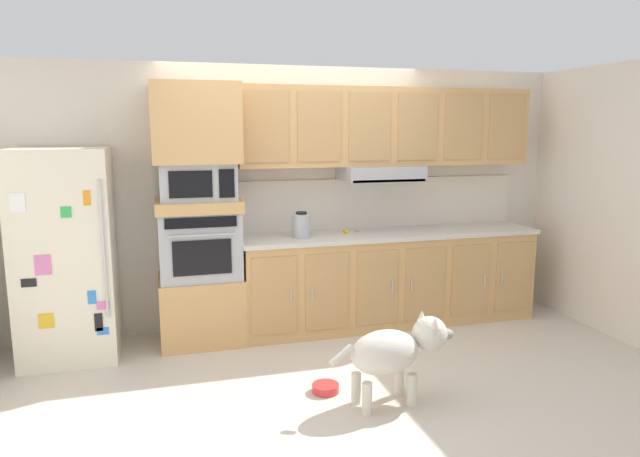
{
  "coord_description": "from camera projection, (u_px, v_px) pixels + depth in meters",
  "views": [
    {
      "loc": [
        -1.26,
        -4.37,
        1.92
      ],
      "look_at": [
        0.04,
        0.24,
        1.08
      ],
      "focal_mm": 32.25,
      "sensor_mm": 36.0,
      "label": 1
    }
  ],
  "objects": [
    {
      "name": "ground_plane",
      "position": [
        323.0,
        360.0,
        4.81
      ],
      "size": [
        9.6,
        9.6,
        0.0
      ],
      "primitive_type": "plane",
      "color": "beige"
    },
    {
      "name": "back_kitchen_wall",
      "position": [
        292.0,
        197.0,
        5.65
      ],
      "size": [
        6.2,
        0.12,
        2.5
      ],
      "primitive_type": "cube",
      "color": "beige",
      "rests_on": "ground"
    },
    {
      "name": "side_panel_right",
      "position": [
        612.0,
        201.0,
        5.34
      ],
      "size": [
        0.12,
        7.1,
        2.5
      ],
      "primitive_type": "cube",
      "color": "silver",
      "rests_on": "ground"
    },
    {
      "name": "refrigerator",
      "position": [
        66.0,
        255.0,
        4.76
      ],
      "size": [
        0.76,
        0.73,
        1.76
      ],
      "color": "silver",
      "rests_on": "ground"
    },
    {
      "name": "oven_base_cabinet",
      "position": [
        202.0,
        309.0,
        5.22
      ],
      "size": [
        0.74,
        0.62,
        0.6
      ],
      "primitive_type": "cube",
      "color": "tan",
      "rests_on": "ground"
    },
    {
      "name": "built_in_oven",
      "position": [
        200.0,
        244.0,
        5.11
      ],
      "size": [
        0.7,
        0.62,
        0.6
      ],
      "color": "#A8AAAF",
      "rests_on": "oven_base_cabinet"
    },
    {
      "name": "appliance_mid_shelf",
      "position": [
        198.0,
        205.0,
        5.06
      ],
      "size": [
        0.74,
        0.62,
        0.1
      ],
      "primitive_type": "cube",
      "color": "tan",
      "rests_on": "built_in_oven"
    },
    {
      "name": "microwave",
      "position": [
        197.0,
        181.0,
        5.02
      ],
      "size": [
        0.64,
        0.54,
        0.32
      ],
      "color": "#A8AAAF",
      "rests_on": "appliance_mid_shelf"
    },
    {
      "name": "appliance_upper_cabinet",
      "position": [
        195.0,
        123.0,
        4.93
      ],
      "size": [
        0.74,
        0.62,
        0.68
      ],
      "primitive_type": "cube",
      "color": "tan",
      "rests_on": "microwave"
    },
    {
      "name": "lower_cabinet_run",
      "position": [
        389.0,
        280.0,
        5.68
      ],
      "size": [
        2.91,
        0.63,
        0.88
      ],
      "color": "tan",
      "rests_on": "ground"
    },
    {
      "name": "countertop_slab",
      "position": [
        390.0,
        234.0,
        5.6
      ],
      "size": [
        2.95,
        0.64,
        0.04
      ],
      "primitive_type": "cube",
      "color": "beige",
      "rests_on": "lower_cabinet_run"
    },
    {
      "name": "backsplash_panel",
      "position": [
        379.0,
        203.0,
        5.83
      ],
      "size": [
        2.95,
        0.02,
        0.5
      ],
      "primitive_type": "cube",
      "color": "silver",
      "rests_on": "countertop_slab"
    },
    {
      "name": "upper_cabinet_with_hood",
      "position": [
        387.0,
        130.0,
        5.54
      ],
      "size": [
        2.91,
        0.48,
        0.88
      ],
      "color": "tan",
      "rests_on": "backsplash_panel"
    },
    {
      "name": "screwdriver",
      "position": [
        347.0,
        231.0,
        5.56
      ],
      "size": [
        0.13,
        0.12,
        0.03
      ],
      "color": "yellow",
      "rests_on": "countertop_slab"
    },
    {
      "name": "electric_kettle",
      "position": [
        301.0,
        225.0,
        5.29
      ],
      "size": [
        0.17,
        0.17,
        0.24
      ],
      "color": "#A8AAAF",
      "rests_on": "countertop_slab"
    },
    {
      "name": "dog",
      "position": [
        396.0,
        350.0,
        4.01
      ],
      "size": [
        0.98,
        0.37,
        0.62
      ],
      "rotation": [
        0.0,
        0.0,
        0.11
      ],
      "color": "beige",
      "rests_on": "ground"
    },
    {
      "name": "dog_food_bowl",
      "position": [
        326.0,
        388.0,
        4.23
      ],
      "size": [
        0.2,
        0.2,
        0.06
      ],
      "color": "red",
      "rests_on": "ground"
    }
  ]
}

